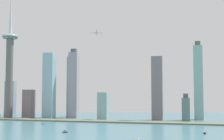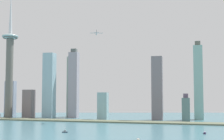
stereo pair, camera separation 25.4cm
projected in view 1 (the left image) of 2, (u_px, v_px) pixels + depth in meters
name	position (u px, v px, depth m)	size (l,w,h in m)	color
waterfront_pier	(92.00, 121.00, 685.03)	(782.27, 41.81, 2.64)	#5B614A
observation_tower	(10.00, 62.00, 787.66)	(40.57, 40.57, 321.32)	#63625B
skyscraper_0	(198.00, 81.00, 743.52)	(21.26, 21.87, 186.58)	#85B6AE
skyscraper_1	(49.00, 85.00, 801.56)	(27.61, 24.10, 165.39)	#93B9C7
skyscraper_2	(10.00, 99.00, 816.59)	(26.81, 15.03, 120.21)	#8B96AB
skyscraper_3	(186.00, 109.00, 693.22)	(17.34, 24.16, 61.32)	slate
skyscraper_4	(72.00, 87.00, 828.57)	(20.69, 19.06, 159.14)	#91A294
skyscraper_5	(157.00, 88.00, 731.36)	(25.14, 18.96, 148.69)	slate
skyscraper_6	(74.00, 84.00, 798.04)	(23.41, 18.26, 176.12)	#99929D
skyscraper_7	(29.00, 104.00, 795.08)	(24.88, 24.13, 71.10)	slate
skyscraper_8	(103.00, 106.00, 729.48)	(22.91, 18.53, 63.91)	#87B0B5
boat_2	(65.00, 131.00, 494.63)	(8.85, 2.90, 9.35)	black
boat_3	(205.00, 133.00, 480.74)	(4.36, 13.70, 6.55)	#1E142F
airplane	(96.00, 33.00, 701.18)	(29.08, 28.43, 7.56)	#BAB7BA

